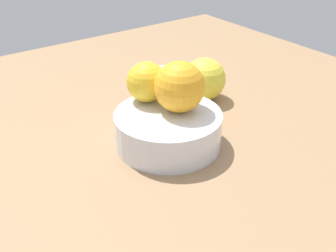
{
  "coord_description": "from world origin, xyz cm",
  "views": [
    {
      "loc": [
        43.82,
        -32.06,
        34.86
      ],
      "look_at": [
        0.0,
        0.0,
        3.23
      ],
      "focal_mm": 43.73,
      "sensor_mm": 36.0,
      "label": 1
    }
  ],
  "objects_px": {
    "fruit_bowl": "(168,130)",
    "orange_loose_0": "(204,79)",
    "orange_in_bowl_1": "(148,82)",
    "side_plate": "(167,77)",
    "orange_in_bowl_0": "(179,87)"
  },
  "relations": [
    {
      "from": "fruit_bowl",
      "to": "orange_loose_0",
      "type": "distance_m",
      "value": 0.18
    },
    {
      "from": "orange_in_bowl_1",
      "to": "orange_loose_0",
      "type": "bearing_deg",
      "value": 102.56
    },
    {
      "from": "fruit_bowl",
      "to": "orange_in_bowl_1",
      "type": "bearing_deg",
      "value": 178.23
    },
    {
      "from": "orange_in_bowl_1",
      "to": "side_plate",
      "type": "relative_size",
      "value": 0.48
    },
    {
      "from": "orange_in_bowl_1",
      "to": "side_plate",
      "type": "distance_m",
      "value": 0.23
    },
    {
      "from": "fruit_bowl",
      "to": "orange_in_bowl_1",
      "type": "height_order",
      "value": "orange_in_bowl_1"
    },
    {
      "from": "orange_loose_0",
      "to": "orange_in_bowl_1",
      "type": "bearing_deg",
      "value": -77.44
    },
    {
      "from": "orange_in_bowl_1",
      "to": "orange_loose_0",
      "type": "relative_size",
      "value": 0.8
    },
    {
      "from": "orange_in_bowl_0",
      "to": "orange_in_bowl_1",
      "type": "bearing_deg",
      "value": -160.58
    },
    {
      "from": "fruit_bowl",
      "to": "orange_in_bowl_0",
      "type": "distance_m",
      "value": 0.07
    },
    {
      "from": "orange_in_bowl_0",
      "to": "orange_in_bowl_1",
      "type": "distance_m",
      "value": 0.06
    },
    {
      "from": "fruit_bowl",
      "to": "orange_loose_0",
      "type": "bearing_deg",
      "value": 120.9
    },
    {
      "from": "fruit_bowl",
      "to": "side_plate",
      "type": "bearing_deg",
      "value": 144.44
    },
    {
      "from": "orange_in_bowl_1",
      "to": "side_plate",
      "type": "bearing_deg",
      "value": 135.82
    },
    {
      "from": "orange_in_bowl_1",
      "to": "orange_loose_0",
      "type": "xyz_separation_m",
      "value": [
        -0.03,
        0.15,
        -0.05
      ]
    }
  ]
}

